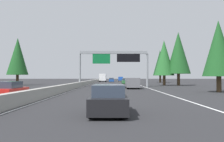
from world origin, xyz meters
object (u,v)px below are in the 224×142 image
(sedan_distant_b, at_px, (111,80))
(conifer_left_near, at_px, (18,56))
(sedan_mid_center, at_px, (125,81))
(pickup_mid_right, at_px, (121,79))
(oncoming_near, at_px, (9,91))
(box_truck_far_left, at_px, (103,77))
(sign_gantry_overhead, at_px, (114,58))
(minivan_near_right, at_px, (132,83))
(conifer_right_foreground, at_px, (219,48))
(conifer_right_near, at_px, (164,58))
(conifer_right_mid, at_px, (178,53))
(conifer_right_far, at_px, (160,63))
(sedan_distant_a, at_px, (109,100))

(sedan_distant_b, bearing_deg, conifer_left_near, 148.25)
(sedan_mid_center, relative_size, pickup_mid_right, 0.79)
(oncoming_near, bearing_deg, box_truck_far_left, 175.96)
(sign_gantry_overhead, bearing_deg, oncoming_near, 159.06)
(minivan_near_right, relative_size, pickup_mid_right, 0.89)
(conifer_right_foreground, bearing_deg, pickup_mid_right, 7.58)
(sign_gantry_overhead, xyz_separation_m, sedan_distant_b, (42.41, 0.84, -4.53))
(conifer_right_near, xyz_separation_m, conifer_right_mid, (-0.36, -2.97, 1.05))
(conifer_right_near, bearing_deg, conifer_right_far, -9.13)
(pickup_mid_right, height_order, conifer_left_near, conifer_left_near)
(minivan_near_right, bearing_deg, box_truck_far_left, 7.42)
(box_truck_far_left, relative_size, oncoming_near, 1.93)
(sedan_distant_a, height_order, pickup_mid_right, pickup_mid_right)
(minivan_near_right, distance_m, sedan_distant_b, 48.79)
(sign_gantry_overhead, bearing_deg, sedan_distant_b, 1.13)
(conifer_right_foreground, bearing_deg, sedan_distant_b, 13.08)
(sedan_mid_center, distance_m, conifer_right_foreground, 35.48)
(sedan_distant_a, relative_size, pickup_mid_right, 0.79)
(box_truck_far_left, relative_size, conifer_right_near, 0.88)
(sign_gantry_overhead, distance_m, oncoming_near, 25.72)
(sedan_distant_a, xyz_separation_m, conifer_right_near, (39.68, -11.16, 5.21))
(sign_gantry_overhead, distance_m, conifer_right_far, 36.41)
(minivan_near_right, bearing_deg, pickup_mid_right, -0.12)
(conifer_right_foreground, bearing_deg, conifer_right_near, 4.53)
(oncoming_near, xyz_separation_m, conifer_left_near, (32.85, 12.34, 5.68))
(box_truck_far_left, distance_m, conifer_right_foreground, 63.63)
(sedan_mid_center, bearing_deg, pickup_mid_right, 0.06)
(sedan_distant_a, xyz_separation_m, sedan_mid_center, (50.82, -3.39, 0.00))
(pickup_mid_right, xyz_separation_m, conifer_left_near, (-48.08, 24.26, 5.45))
(pickup_mid_right, bearing_deg, oncoming_near, 171.62)
(oncoming_near, relative_size, conifer_right_near, 0.45)
(sedan_distant_a, height_order, box_truck_far_left, box_truck_far_left)
(pickup_mid_right, xyz_separation_m, conifer_right_foreground, (-72.23, -9.61, 4.38))
(conifer_right_foreground, height_order, conifer_right_far, conifer_right_far)
(sign_gantry_overhead, distance_m, sedan_distant_b, 42.66)
(sign_gantry_overhead, distance_m, sedan_distant_a, 32.24)
(sedan_distant_a, distance_m, sedan_mid_center, 50.93)
(conifer_left_near, bearing_deg, pickup_mid_right, -26.78)
(sedan_mid_center, distance_m, pickup_mid_right, 38.38)
(pickup_mid_right, bearing_deg, sedan_distant_b, 165.98)
(box_truck_far_left, distance_m, oncoming_near, 70.19)
(minivan_near_right, height_order, box_truck_far_left, box_truck_far_left)
(conifer_right_near, height_order, conifer_right_far, conifer_right_far)
(minivan_near_right, bearing_deg, sedan_distant_a, 172.87)
(sign_gantry_overhead, relative_size, conifer_right_near, 1.31)
(conifer_right_mid, bearing_deg, minivan_near_right, 141.34)
(minivan_near_right, distance_m, box_truck_far_left, 53.06)
(sign_gantry_overhead, distance_m, minivan_near_right, 8.04)
(sedan_distant_a, height_order, conifer_right_far, conifer_right_far)
(box_truck_far_left, bearing_deg, sedan_mid_center, -165.65)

